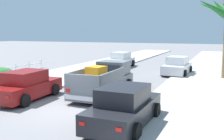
{
  "coord_description": "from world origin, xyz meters",
  "views": [
    {
      "loc": [
        6.51,
        -9.93,
        3.51
      ],
      "look_at": [
        0.16,
        5.09,
        1.2
      ],
      "focal_mm": 42.06,
      "sensor_mm": 36.0,
      "label": 1
    }
  ],
  "objects_px": {
    "car_right_near": "(124,107)",
    "car_right_mid": "(26,86)",
    "pickup_truck": "(105,81)",
    "car_left_near": "(121,60)",
    "car_left_mid": "(177,66)"
  },
  "relations": [
    {
      "from": "pickup_truck",
      "to": "car_left_mid",
      "type": "distance_m",
      "value": 9.44
    },
    {
      "from": "pickup_truck",
      "to": "car_right_near",
      "type": "bearing_deg",
      "value": -56.98
    },
    {
      "from": "car_right_mid",
      "to": "car_left_mid",
      "type": "bearing_deg",
      "value": 62.67
    },
    {
      "from": "car_left_mid",
      "to": "car_right_mid",
      "type": "relative_size",
      "value": 1.0
    },
    {
      "from": "pickup_truck",
      "to": "car_right_near",
      "type": "xyz_separation_m",
      "value": [
        2.8,
        -4.3,
        -0.09
      ]
    },
    {
      "from": "car_right_mid",
      "to": "car_right_near",
      "type": "bearing_deg",
      "value": -15.62
    },
    {
      "from": "car_right_near",
      "to": "car_right_mid",
      "type": "relative_size",
      "value": 0.99
    },
    {
      "from": "car_right_mid",
      "to": "pickup_truck",
      "type": "bearing_deg",
      "value": 37.21
    },
    {
      "from": "pickup_truck",
      "to": "car_left_near",
      "type": "height_order",
      "value": "pickup_truck"
    },
    {
      "from": "pickup_truck",
      "to": "car_right_near",
      "type": "height_order",
      "value": "pickup_truck"
    },
    {
      "from": "car_left_near",
      "to": "car_right_mid",
      "type": "bearing_deg",
      "value": -89.2
    },
    {
      "from": "car_right_mid",
      "to": "car_left_near",
      "type": "bearing_deg",
      "value": 90.8
    },
    {
      "from": "pickup_truck",
      "to": "car_left_near",
      "type": "distance_m",
      "value": 12.39
    },
    {
      "from": "car_right_near",
      "to": "car_right_mid",
      "type": "xyz_separation_m",
      "value": [
        -6.19,
        1.73,
        0.0
      ]
    },
    {
      "from": "car_left_near",
      "to": "car_right_mid",
      "type": "relative_size",
      "value": 1.0
    }
  ]
}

